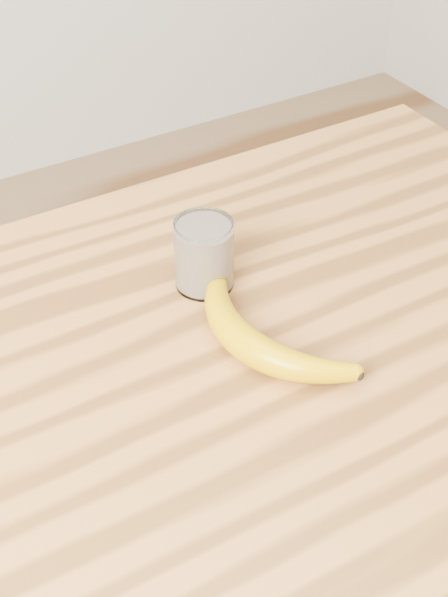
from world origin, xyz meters
TOP-DOWN VIEW (x-y plane):
  - table at (0.00, 0.00)m, footprint 1.20×0.80m
  - smoothie_glass at (0.09, 0.16)m, footprint 0.07×0.07m
  - banana at (0.07, 0.03)m, footprint 0.17×0.33m

SIDE VIEW (x-z plane):
  - table at x=0.00m, z-range 0.32..1.22m
  - banana at x=0.07m, z-range 0.90..0.94m
  - smoothie_glass at x=0.09m, z-range 0.90..0.99m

